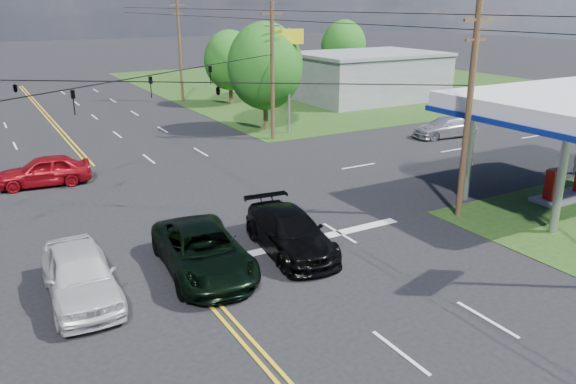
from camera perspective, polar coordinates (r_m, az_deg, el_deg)
ground at (r=28.40m, az=-16.08°, el=-1.37°), size 280.00×280.00×0.00m
grass_ne at (r=71.75m, az=5.28°, el=11.03°), size 46.00×48.00×0.03m
stop_bar at (r=23.17m, az=1.15°, el=-5.18°), size 10.00×0.50×0.02m
retail_ne at (r=58.95m, az=8.10°, el=11.45°), size 14.00×10.00×4.40m
pole_se at (r=25.96m, az=17.88°, el=7.89°), size 1.60×0.28×9.50m
pole_ne at (r=40.19m, az=-1.60°, el=12.26°), size 1.60×0.28×9.50m
pole_right_far at (r=57.53m, az=-10.94°, el=14.11°), size 1.60×0.28×10.00m
span_wire_signals at (r=27.02m, az=-17.22°, el=10.68°), size 26.00×18.00×1.13m
power_lines at (r=24.88m, az=-16.69°, el=16.15°), size 26.04×100.00×0.64m
tree_right_a at (r=43.29m, az=-2.34°, el=12.65°), size 5.70×5.70×8.18m
tree_right_b at (r=55.19m, az=-5.93°, el=13.17°), size 4.94×4.94×7.09m
tree_far_r at (r=69.09m, az=5.67°, el=14.52°), size 5.32×5.32×7.63m
pickup_dkgreen at (r=20.67m, az=-8.63°, el=-5.93°), size 3.36×6.26×1.67m
suv_black at (r=22.12m, az=0.21°, el=-4.08°), size 2.90×5.82×1.62m
pickup_white at (r=19.81m, az=-20.38°, el=-7.88°), size 2.29×5.34×1.80m
sedan_red at (r=32.91m, az=-23.54°, el=2.00°), size 4.98×2.50×1.63m
sedan_far at (r=43.06m, az=15.66°, el=6.37°), size 5.24×2.67×1.46m
polesign_ne at (r=41.89m, az=0.09°, el=13.94°), size 2.09×0.91×7.70m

